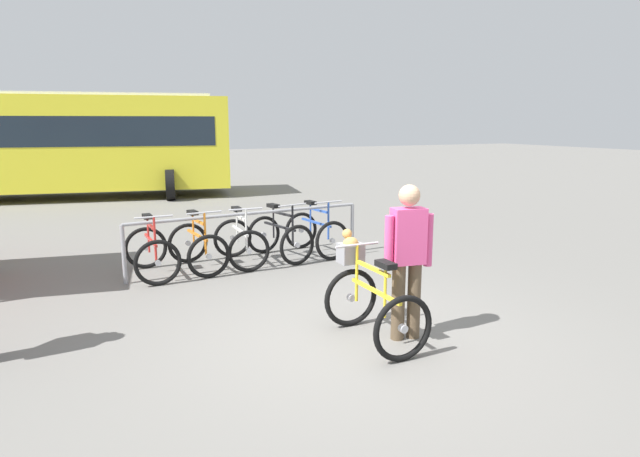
{
  "coord_description": "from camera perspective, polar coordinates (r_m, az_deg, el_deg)",
  "views": [
    {
      "loc": [
        -2.6,
        -4.81,
        2.26
      ],
      "look_at": [
        0.07,
        0.95,
        1.0
      ],
      "focal_mm": 30.27,
      "sensor_mm": 36.0,
      "label": 1
    }
  ],
  "objects": [
    {
      "name": "racked_bike_blue",
      "position": [
        9.33,
        -0.42,
        -0.5
      ],
      "size": [
        0.8,
        1.17,
        0.97
      ],
      "color": "black",
      "rests_on": "ground"
    },
    {
      "name": "racked_bike_red",
      "position": [
        8.34,
        -17.39,
        -2.43
      ],
      "size": [
        0.69,
        1.1,
        0.97
      ],
      "color": "black",
      "rests_on": "ground"
    },
    {
      "name": "bus_distant",
      "position": [
        17.92,
        -26.26,
        8.4
      ],
      "size": [
        10.29,
        4.56,
        3.08
      ],
      "color": "yellow",
      "rests_on": "ground"
    },
    {
      "name": "person_with_featured_bike",
      "position": [
        5.64,
        9.25,
        -2.8
      ],
      "size": [
        0.52,
        0.25,
        1.64
      ],
      "color": "brown",
      "rests_on": "ground"
    },
    {
      "name": "ground_plane",
      "position": [
        5.92,
        3.33,
        -11.25
      ],
      "size": [
        80.0,
        80.0,
        0.0
      ],
      "primitive_type": "plane",
      "color": "slate"
    },
    {
      "name": "racked_bike_white",
      "position": [
        8.73,
        -8.42,
        -1.43
      ],
      "size": [
        0.7,
        1.13,
        0.97
      ],
      "color": "black",
      "rests_on": "ground"
    },
    {
      "name": "bike_rack_rail",
      "position": [
        8.55,
        -7.38,
        0.5
      ],
      "size": [
        3.89,
        0.41,
        0.88
      ],
      "color": "#99999E",
      "rests_on": "ground"
    },
    {
      "name": "racked_bike_orange",
      "position": [
        8.51,
        -12.8,
        -1.92
      ],
      "size": [
        0.76,
        1.17,
        0.98
      ],
      "color": "black",
      "rests_on": "ground"
    },
    {
      "name": "racked_bike_black",
      "position": [
        9.01,
        -4.29,
        -0.95
      ],
      "size": [
        0.88,
        1.21,
        0.97
      ],
      "color": "black",
      "rests_on": "ground"
    },
    {
      "name": "featured_bicycle",
      "position": [
        5.71,
        5.2,
        -6.92
      ],
      "size": [
        0.68,
        1.21,
        1.09
      ],
      "color": "black",
      "rests_on": "ground"
    }
  ]
}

